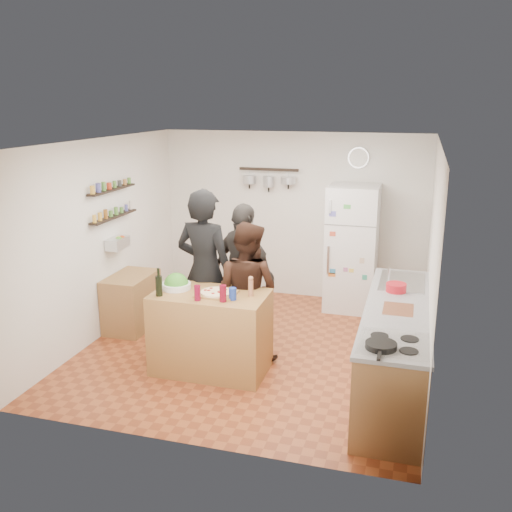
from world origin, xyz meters
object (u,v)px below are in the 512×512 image
(counter_run, at_px, (396,349))
(fridge, at_px, (352,248))
(red_bowl, at_px, (396,288))
(wall_clock, at_px, (359,158))
(person_back, at_px, (244,272))
(side_table, at_px, (132,302))
(salad_bowl, at_px, (176,286))
(prep_island, at_px, (211,332))
(wine_bottle, at_px, (159,286))
(skillet, at_px, (381,345))
(pepper_mill, at_px, (251,288))
(person_center, at_px, (247,291))
(salt_canister, at_px, (233,294))
(person_left, at_px, (205,272))

(counter_run, height_order, fridge, fridge)
(red_bowl, relative_size, wall_clock, 0.74)
(person_back, distance_m, side_table, 1.61)
(salad_bowl, relative_size, side_table, 0.41)
(prep_island, xyz_separation_m, wall_clock, (1.25, 2.76, 1.69))
(wine_bottle, bearing_deg, skillet, -16.90)
(pepper_mill, xyz_separation_m, fridge, (0.80, 2.38, -0.10))
(skillet, relative_size, fridge, 0.15)
(counter_run, bearing_deg, person_center, 169.40)
(pepper_mill, height_order, counter_run, pepper_mill)
(pepper_mill, height_order, skillet, pepper_mill)
(prep_island, height_order, side_table, prep_island)
(pepper_mill, bearing_deg, counter_run, 2.97)
(skillet, bearing_deg, prep_island, 153.45)
(wine_bottle, distance_m, pepper_mill, 0.99)
(prep_island, xyz_separation_m, salad_bowl, (-0.42, 0.05, 0.49))
(counter_run, xyz_separation_m, wall_clock, (-0.75, 2.63, 1.70))
(wine_bottle, distance_m, salt_canister, 0.81)
(pepper_mill, bearing_deg, skillet, -34.59)
(salad_bowl, distance_m, wall_clock, 3.40)
(salad_bowl, xyz_separation_m, wine_bottle, (-0.08, -0.27, 0.08))
(prep_island, distance_m, fridge, 2.77)
(salad_bowl, bearing_deg, prep_island, -6.79)
(red_bowl, relative_size, side_table, 0.28)
(salad_bowl, relative_size, fridge, 0.18)
(counter_run, bearing_deg, wall_clock, 105.92)
(skillet, height_order, wall_clock, wall_clock)
(salad_bowl, relative_size, person_center, 0.20)
(pepper_mill, bearing_deg, wine_bottle, -164.13)
(prep_island, xyz_separation_m, counter_run, (2.00, 0.13, -0.01))
(fridge, bearing_deg, person_left, -127.75)
(fridge, bearing_deg, salad_bowl, -125.01)
(wine_bottle, relative_size, person_left, 0.11)
(pepper_mill, distance_m, salt_canister, 0.23)
(prep_island, relative_size, skillet, 4.67)
(skillet, distance_m, fridge, 3.44)
(wine_bottle, bearing_deg, salad_bowl, 73.50)
(salad_bowl, relative_size, skillet, 1.22)
(fridge, bearing_deg, person_back, -128.64)
(salad_bowl, distance_m, person_back, 1.06)
(salt_canister, distance_m, fridge, 2.72)
(person_left, distance_m, wall_clock, 2.95)
(red_bowl, xyz_separation_m, side_table, (-3.39, 0.26, -0.60))
(counter_run, height_order, skillet, skillet)
(salt_canister, distance_m, person_left, 0.83)
(salad_bowl, relative_size, wall_clock, 1.09)
(prep_island, xyz_separation_m, person_center, (0.28, 0.45, 0.36))
(counter_run, xyz_separation_m, skillet, (-0.10, -1.08, 0.50))
(counter_run, bearing_deg, person_left, 170.73)
(counter_run, relative_size, skillet, 9.82)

